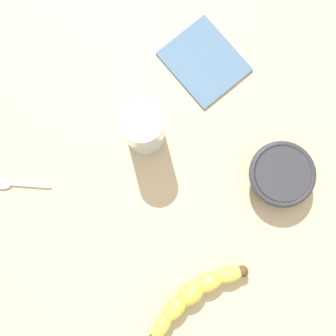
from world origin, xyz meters
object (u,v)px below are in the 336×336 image
banana (193,297)px  teaspoon (6,184)px  smoothie_glass (144,129)px  ceramic_bowl (280,175)px

banana → teaspoon: size_ratio=2.31×
smoothie_glass → teaspoon: 29.13cm
banana → teaspoon: (37.45, 17.84, -1.56)cm
banana → ceramic_bowl: bearing=-162.6°
banana → smoothie_glass: smoothie_glass is taller
smoothie_glass → ceramic_bowl: bearing=-141.9°
banana → smoothie_glass: (30.03, -9.69, 4.39)cm
ceramic_bowl → teaspoon: bearing=57.2°
banana → ceramic_bowl: size_ratio=1.80×
banana → teaspoon: 41.51cm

